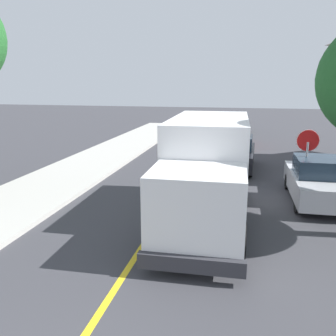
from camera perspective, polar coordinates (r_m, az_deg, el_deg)
name	(u,v)px	position (r m, az deg, el deg)	size (l,w,h in m)	color
centre_line_yellow	(169,205)	(12.97, 0.14, -5.88)	(0.16, 56.00, 0.01)	gold
box_truck	(207,165)	(11.29, 6.26, 0.40)	(2.57, 7.23, 3.20)	white
parked_car_near	(235,154)	(18.40, 10.67, 2.28)	(1.96, 4.46, 1.67)	black
parked_car_mid	(232,133)	(25.69, 10.18, 5.48)	(1.85, 4.42, 1.67)	maroon
parked_car_far	(236,123)	(32.02, 10.81, 7.02)	(1.99, 4.48, 1.67)	#4C564C
parked_van_across	(317,181)	(14.20, 22.55, -1.89)	(1.86, 4.43, 1.67)	#B7B7BC
stop_sign	(307,151)	(13.97, 21.22, 2.47)	(0.80, 0.10, 2.65)	gray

